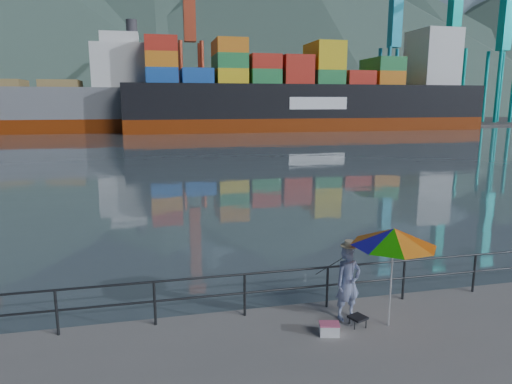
{
  "coord_description": "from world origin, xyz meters",
  "views": [
    {
      "loc": [
        -2.9,
        -7.82,
        4.83
      ],
      "look_at": [
        0.24,
        6.0,
        2.0
      ],
      "focal_mm": 32.0,
      "sensor_mm": 36.0,
      "label": 1
    }
  ],
  "objects_px": {
    "fisherman": "(348,283)",
    "cooler_bag": "(329,330)",
    "beach_umbrella": "(394,237)",
    "container_ship": "(317,96)",
    "bulk_carrier": "(29,106)"
  },
  "relations": [
    {
      "from": "cooler_bag",
      "to": "fisherman",
      "type": "bearing_deg",
      "value": 57.14
    },
    {
      "from": "bulk_carrier",
      "to": "fisherman",
      "type": "bearing_deg",
      "value": -72.13
    },
    {
      "from": "fisherman",
      "to": "container_ship",
      "type": "relative_size",
      "value": 0.03
    },
    {
      "from": "beach_umbrella",
      "to": "cooler_bag",
      "type": "relative_size",
      "value": 5.56
    },
    {
      "from": "fisherman",
      "to": "cooler_bag",
      "type": "distance_m",
      "value": 1.18
    },
    {
      "from": "fisherman",
      "to": "container_ship",
      "type": "bearing_deg",
      "value": 61.27
    },
    {
      "from": "container_ship",
      "to": "cooler_bag",
      "type": "bearing_deg",
      "value": -109.99
    },
    {
      "from": "beach_umbrella",
      "to": "container_ship",
      "type": "xyz_separation_m",
      "value": [
        23.97,
        69.69,
        3.79
      ]
    },
    {
      "from": "fisherman",
      "to": "cooler_bag",
      "type": "xyz_separation_m",
      "value": [
        -0.68,
        -0.64,
        -0.72
      ]
    },
    {
      "from": "cooler_bag",
      "to": "container_ship",
      "type": "relative_size",
      "value": 0.01
    },
    {
      "from": "beach_umbrella",
      "to": "fisherman",
      "type": "bearing_deg",
      "value": 143.94
    },
    {
      "from": "container_ship",
      "to": "bulk_carrier",
      "type": "bearing_deg",
      "value": 175.77
    },
    {
      "from": "fisherman",
      "to": "bulk_carrier",
      "type": "distance_m",
      "value": 76.46
    },
    {
      "from": "cooler_bag",
      "to": "container_ship",
      "type": "bearing_deg",
      "value": 83.9
    },
    {
      "from": "bulk_carrier",
      "to": "container_ship",
      "type": "xyz_separation_m",
      "value": [
        48.15,
        -3.56,
        1.7
      ]
    }
  ]
}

